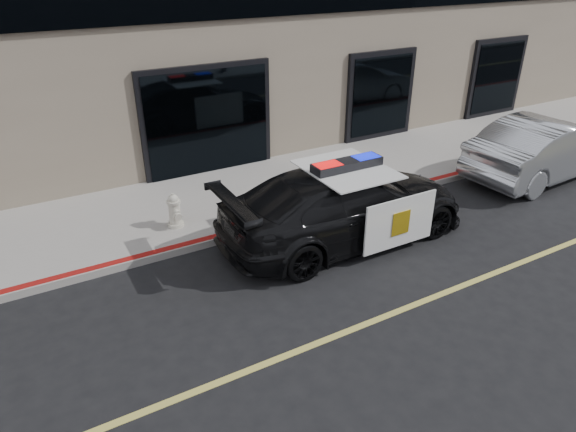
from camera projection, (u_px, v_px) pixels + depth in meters
ground at (422, 302)px, 8.69m from camera, size 120.00×120.00×0.00m
sidewalk_n at (275, 188)px, 12.71m from camera, size 60.00×3.50×0.15m
police_car at (345, 204)px, 10.28m from camera, size 2.43×5.27×1.72m
silver_sedan at (547, 148)px, 13.18m from camera, size 2.22×4.99×1.58m
fire_hydrant at (175, 211)px, 10.62m from camera, size 0.33×0.46×0.74m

